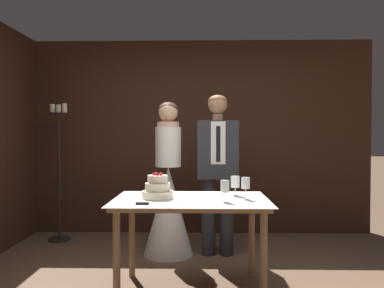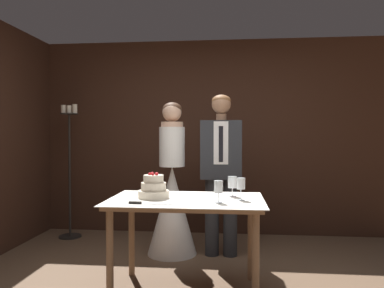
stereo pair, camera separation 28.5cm
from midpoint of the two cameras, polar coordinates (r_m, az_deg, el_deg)
wall_back at (r=5.02m, az=3.82°, el=1.06°), size 4.57×0.12×2.56m
cake_table at (r=3.15m, az=1.73°, el=-10.06°), size 1.28×0.82×0.78m
tiered_cake at (r=3.16m, az=-3.30°, el=-6.80°), size 0.26×0.26×0.22m
cake_knife at (r=2.90m, az=-4.38°, el=-9.01°), size 0.42×0.03×0.02m
wine_glass_near at (r=2.95m, az=6.83°, el=-6.68°), size 0.07×0.07×0.17m
wine_glass_middle at (r=3.09m, az=10.10°, el=-6.14°), size 0.07×0.07×0.18m
wine_glass_far at (r=3.27m, az=8.67°, el=-5.95°), size 0.08×0.08×0.17m
bride at (r=4.14m, az=-1.07°, el=-8.26°), size 0.54×0.54×1.67m
groom at (r=4.06m, az=6.48°, el=-3.20°), size 0.44×0.25×1.74m
candle_stand at (r=4.97m, az=-16.61°, el=-4.09°), size 0.28×0.28×1.70m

